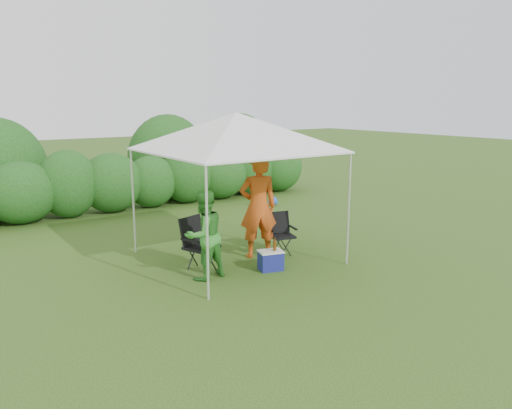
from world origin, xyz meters
TOP-DOWN VIEW (x-y plane):
  - ground at (0.00, 0.00)m, footprint 70.00×70.00m
  - hedge at (0.15, 6.00)m, footprint 12.04×1.53m
  - canopy at (0.00, 0.50)m, footprint 3.10×3.10m
  - chair_right at (0.92, 0.30)m, footprint 0.60×0.57m
  - chair_left at (-0.94, 0.37)m, footprint 0.72×0.69m
  - man at (0.40, 0.35)m, footprint 0.87×0.72m
  - woman at (-1.08, -0.14)m, footprint 0.85×0.71m
  - cooler at (0.12, -0.44)m, footprint 0.50×0.42m
  - bottle at (0.18, -0.48)m, footprint 0.06×0.06m
  - lawn_toy at (3.33, 4.29)m, footprint 0.68×0.57m

SIDE VIEW (x-z plane):
  - ground at x=0.00m, z-range 0.00..0.00m
  - lawn_toy at x=3.33m, z-range -0.01..0.33m
  - cooler at x=0.12m, z-range 0.00..0.37m
  - chair_right at x=0.92m, z-range 0.05..0.89m
  - bottle at x=0.18m, z-range 0.37..0.60m
  - chair_left at x=-0.94m, z-range 0.06..1.04m
  - woman at x=-1.08m, z-range 0.00..1.56m
  - hedge at x=0.15m, z-range -0.07..1.73m
  - man at x=0.40m, z-range 0.00..2.03m
  - canopy at x=0.00m, z-range 1.05..3.88m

